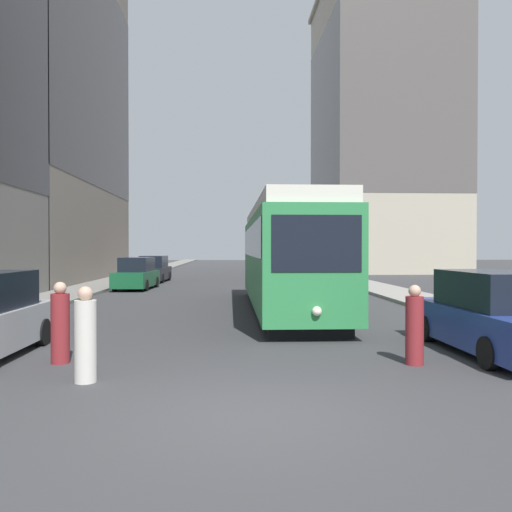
# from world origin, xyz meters

# --- Properties ---
(ground_plane) EXTENTS (200.00, 200.00, 0.00)m
(ground_plane) POSITION_xyz_m (0.00, 0.00, 0.00)
(ground_plane) COLOR #38383A
(sidewalk_left) EXTENTS (2.64, 120.00, 0.15)m
(sidewalk_left) POSITION_xyz_m (-8.17, 40.00, 0.07)
(sidewalk_left) COLOR gray
(sidewalk_left) RESTS_ON ground
(sidewalk_right) EXTENTS (2.64, 120.00, 0.15)m
(sidewalk_right) POSITION_xyz_m (8.17, 40.00, 0.07)
(sidewalk_right) COLOR gray
(sidewalk_right) RESTS_ON ground
(streetcar) EXTENTS (2.67, 14.10, 3.89)m
(streetcar) POSITION_xyz_m (1.87, 12.39, 2.10)
(streetcar) COLOR black
(streetcar) RESTS_ON ground
(transit_bus) EXTENTS (2.61, 11.38, 3.45)m
(transit_bus) POSITION_xyz_m (5.85, 29.02, 1.95)
(transit_bus) COLOR black
(transit_bus) RESTS_ON ground
(parked_car_left_near) EXTENTS (2.04, 4.87, 1.82)m
(parked_car_left_near) POSITION_xyz_m (-5.55, 29.66, 0.84)
(parked_car_left_near) COLOR black
(parked_car_left_near) RESTS_ON ground
(parked_car_right_far) EXTENTS (1.92, 4.97, 1.82)m
(parked_car_right_far) POSITION_xyz_m (5.55, 4.08, 0.84)
(parked_car_right_far) COLOR black
(parked_car_right_far) RESTS_ON ground
(parked_car_left_far) EXTENTS (2.08, 4.77, 1.82)m
(parked_car_left_far) POSITION_xyz_m (-5.55, 23.01, 0.84)
(parked_car_left_far) COLOR black
(parked_car_left_far) RESTS_ON ground
(pedestrian_crossing_near) EXTENTS (0.37, 0.37, 1.67)m
(pedestrian_crossing_near) POSITION_xyz_m (-2.72, 2.02, 0.78)
(pedestrian_crossing_near) COLOR beige
(pedestrian_crossing_near) RESTS_ON ground
(pedestrian_crossing_far) EXTENTS (0.36, 0.36, 1.59)m
(pedestrian_crossing_far) POSITION_xyz_m (3.46, 3.08, 0.74)
(pedestrian_crossing_far) COLOR maroon
(pedestrian_crossing_far) RESTS_ON ground
(pedestrian_on_sidewalk) EXTENTS (0.37, 0.37, 1.65)m
(pedestrian_on_sidewalk) POSITION_xyz_m (-3.65, 3.58, 0.77)
(pedestrian_on_sidewalk) COLOR maroon
(pedestrian_on_sidewalk) RESTS_ON ground
(building_left_midblock) EXTENTS (13.60, 21.77, 27.21)m
(building_left_midblock) POSITION_xyz_m (-15.99, 30.66, 14.02)
(building_left_midblock) COLOR slate
(building_left_midblock) RESTS_ON ground
(building_right_corner) EXTENTS (12.97, 16.98, 29.64)m
(building_right_corner) POSITION_xyz_m (15.68, 46.57, 15.28)
(building_right_corner) COLOR #B2A893
(building_right_corner) RESTS_ON ground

